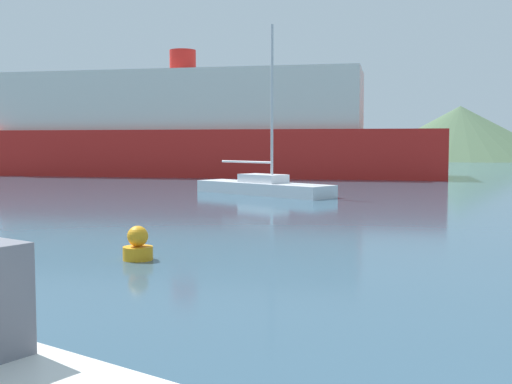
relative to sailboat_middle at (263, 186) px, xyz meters
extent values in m
cube|color=silver|center=(0.00, 0.00, -0.11)|extent=(7.11, 3.99, 0.53)
cube|color=silver|center=(0.00, 0.00, 0.34)|extent=(2.36, 1.81, 0.37)
cylinder|color=#BCBCC1|center=(0.49, -0.18, 3.58)|extent=(0.12, 0.12, 6.86)
cylinder|color=#BCBCC1|center=(-0.98, 0.37, 1.05)|extent=(2.98, 1.19, 0.10)
cube|color=red|center=(-11.83, 13.75, 1.20)|extent=(36.46, 14.17, 3.16)
cube|color=silver|center=(-11.83, 13.75, 4.80)|extent=(25.74, 11.01, 4.04)
cylinder|color=red|center=(-11.83, 13.75, 7.62)|extent=(1.85, 1.85, 1.60)
cylinder|color=orange|center=(3.87, -15.74, -0.25)|extent=(0.58, 0.58, 0.26)
sphere|color=orange|center=(3.87, -15.74, 0.09)|extent=(0.41, 0.41, 0.41)
cone|color=#38563D|center=(-36.75, 71.79, 3.71)|extent=(38.09, 38.09, 8.17)
cone|color=#4C6647|center=(1.95, 65.78, 3.30)|extent=(26.89, 26.89, 7.34)
camera|label=1|loc=(10.86, -26.23, 1.90)|focal=45.00mm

